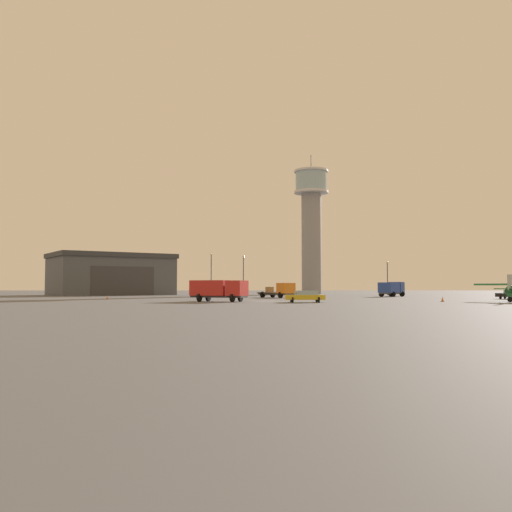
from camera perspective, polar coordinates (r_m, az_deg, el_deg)
ground_plane at (r=68.61m, az=0.99°, el=-4.76°), size 400.00×400.00×0.00m
control_tower at (r=138.71m, az=5.74°, el=3.76°), size 8.62×8.62×35.48m
hangar at (r=124.31m, az=-15.06°, el=-1.88°), size 30.15×27.72×9.05m
truck_box_red at (r=66.57m, az=-4.06°, el=-3.48°), size 7.30×5.06×2.60m
truck_box_blue at (r=102.89m, az=13.94°, el=-3.30°), size 5.88×6.65×2.70m
truck_flatbed_orange at (r=89.34m, az=2.48°, el=-3.64°), size 6.30×6.90×2.43m
car_black at (r=88.68m, az=25.31°, el=-3.63°), size 4.48×4.52×1.37m
car_yellow at (r=63.43m, az=5.11°, el=-4.20°), size 4.61×2.44×1.37m
light_post_east at (r=117.82m, az=-1.42°, el=-1.65°), size 0.44×0.44×8.55m
light_post_north at (r=118.48m, az=-4.81°, el=-1.49°), size 0.44×0.44×9.18m
light_post_centre at (r=122.36m, az=13.53°, el=-1.89°), size 0.44×0.44×7.44m
traffic_cone_near_left at (r=70.35m, az=18.89°, el=-4.29°), size 0.36×0.36×0.65m
traffic_cone_near_right at (r=82.78m, az=-15.43°, el=-4.20°), size 0.36×0.36×0.55m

